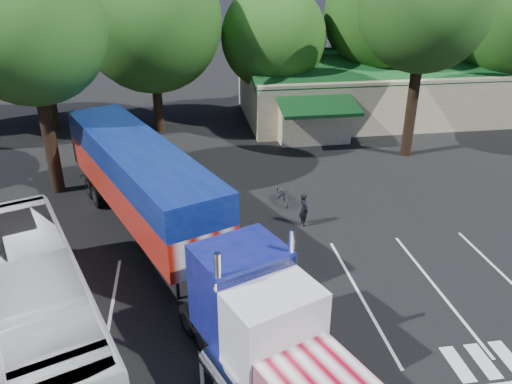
{
  "coord_description": "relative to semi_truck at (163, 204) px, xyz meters",
  "views": [
    {
      "loc": [
        -3.3,
        -21.22,
        12.03
      ],
      "look_at": [
        -0.05,
        -0.09,
        2.0
      ],
      "focal_mm": 35.0,
      "sensor_mm": 36.0,
      "label": 1
    }
  ],
  "objects": [
    {
      "name": "ground",
      "position": [
        4.33,
        2.09,
        -2.66
      ],
      "size": [
        120.0,
        120.0,
        0.0
      ],
      "primitive_type": "plane",
      "color": "black",
      "rests_on": "ground"
    },
    {
      "name": "event_hall",
      "position": [
        18.07,
        19.9,
        -0.45
      ],
      "size": [
        24.2,
        14.12,
        5.55
      ],
      "color": "beige",
      "rests_on": "ground"
    },
    {
      "name": "tree_row_b",
      "position": [
        -8.67,
        19.89,
        4.47
      ],
      "size": [
        8.4,
        8.4,
        11.35
      ],
      "color": "black",
      "rests_on": "ground"
    },
    {
      "name": "tree_row_c",
      "position": [
        -0.67,
        18.29,
        5.38
      ],
      "size": [
        10.0,
        10.0,
        13.05
      ],
      "color": "black",
      "rests_on": "ground"
    },
    {
      "name": "tree_row_d",
      "position": [
        8.33,
        19.59,
        3.92
      ],
      "size": [
        8.0,
        8.0,
        10.6
      ],
      "color": "black",
      "rests_on": "ground"
    },
    {
      "name": "tree_row_e",
      "position": [
        17.33,
        20.09,
        5.43
      ],
      "size": [
        9.6,
        9.6,
        12.9
      ],
      "color": "black",
      "rests_on": "ground"
    },
    {
      "name": "tree_row_f",
      "position": [
        27.33,
        18.89,
        5.13
      ],
      "size": [
        10.4,
        10.4,
        13.0
      ],
      "color": "black",
      "rests_on": "ground"
    },
    {
      "name": "tree_near_left",
      "position": [
        -6.17,
        8.09,
        6.15
      ],
      "size": [
        7.6,
        7.6,
        12.65
      ],
      "color": "black",
      "rests_on": "ground"
    },
    {
      "name": "tree_near_right",
      "position": [
        15.83,
        10.59,
        6.8
      ],
      "size": [
        8.0,
        8.0,
        13.5
      ],
      "color": "black",
      "rests_on": "ground"
    },
    {
      "name": "semi_truck",
      "position": [
        0.0,
        0.0,
        0.0
      ],
      "size": [
        11.17,
        21.76,
        4.7
      ],
      "rotation": [
        0.0,
        0.0,
        0.4
      ],
      "color": "black",
      "rests_on": "ground"
    },
    {
      "name": "woman",
      "position": [
        6.67,
        2.09,
        -1.81
      ],
      "size": [
        0.55,
        0.7,
        1.71
      ],
      "primitive_type": "imported",
      "rotation": [
        0.0,
        0.0,
        1.82
      ],
      "color": "black",
      "rests_on": "ground"
    },
    {
      "name": "bicycle",
      "position": [
        6.13,
        4.65,
        -2.18
      ],
      "size": [
        0.85,
        1.91,
        0.97
      ],
      "primitive_type": "imported",
      "rotation": [
        0.0,
        0.0,
        0.12
      ],
      "color": "black",
      "rests_on": "ground"
    },
    {
      "name": "tour_bus",
      "position": [
        -4.04,
        -4.83,
        -0.99
      ],
      "size": [
        6.98,
        12.2,
        3.34
      ],
      "primitive_type": "imported",
      "rotation": [
        0.0,
        0.0,
        0.37
      ],
      "color": "silver",
      "rests_on": "ground"
    },
    {
      "name": "silver_sedan",
      "position": [
        16.33,
        16.09,
        -2.01
      ],
      "size": [
        4.07,
        1.77,
        1.3
      ],
      "primitive_type": "imported",
      "rotation": [
        0.0,
        0.0,
        1.67
      ],
      "color": "#A1A4A8",
      "rests_on": "ground"
    }
  ]
}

